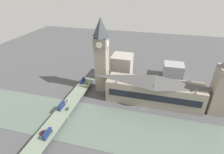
{
  "coord_description": "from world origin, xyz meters",
  "views": [
    {
      "loc": [
        -139.84,
        -4.84,
        111.49
      ],
      "look_at": [
        18.8,
        36.94,
        21.21
      ],
      "focal_mm": 28.0,
      "sensor_mm": 36.0,
      "label": 1
    }
  ],
  "objects": [
    {
      "name": "city_block_center",
      "position": [
        77.19,
        -30.24,
        9.24
      ],
      "size": [
        21.31,
        24.76,
        18.47
      ],
      "color": "#939399",
      "rests_on": "ground_plane"
    },
    {
      "name": "victoria_tower",
      "position": [
        14.65,
        -67.81,
        27.39
      ],
      "size": [
        16.2,
        16.2,
        58.79
      ],
      "color": "gray",
      "rests_on": "ground_plane"
    },
    {
      "name": "parliament_hall",
      "position": [
        14.59,
        -8.0,
        14.74
      ],
      "size": [
        23.65,
        95.42,
        29.67
      ],
      "color": "gray",
      "rests_on": "ground_plane"
    },
    {
      "name": "city_block_west",
      "position": [
        57.22,
        34.03,
        15.76
      ],
      "size": [
        25.72,
        24.67,
        31.51
      ],
      "color": "#A39E93",
      "rests_on": "ground_plane"
    },
    {
      "name": "car_southbound_lead",
      "position": [
        -25.68,
        68.62,
        6.28
      ],
      "size": [
        3.96,
        1.87,
        1.4
      ],
      "color": "#2D5638",
      "rests_on": "road_bridge"
    },
    {
      "name": "car_northbound_mid",
      "position": [
        21.47,
        68.34,
        6.23
      ],
      "size": [
        4.23,
        1.9,
        1.28
      ],
      "color": "gold",
      "rests_on": "road_bridge"
    },
    {
      "name": "ground_plane",
      "position": [
        0.0,
        0.0,
        0.0
      ],
      "size": [
        600.0,
        600.0,
        0.0
      ],
      "primitive_type": "plane",
      "color": "#4C4C4F"
    },
    {
      "name": "car_southbound_mid",
      "position": [
        -14.47,
        74.53,
        6.28
      ],
      "size": [
        4.24,
        1.82,
        1.38
      ],
      "color": "silver",
      "rests_on": "road_bridge"
    },
    {
      "name": "clock_tower",
      "position": [
        25.03,
        50.06,
        43.4
      ],
      "size": [
        13.92,
        13.92,
        81.89
      ],
      "color": "gray",
      "rests_on": "ground_plane"
    },
    {
      "name": "double_decker_bus_rear",
      "position": [
        24.48,
        74.48,
        8.14
      ],
      "size": [
        10.46,
        2.62,
        4.63
      ],
      "color": "navy",
      "rests_on": "road_bridge"
    },
    {
      "name": "car_northbound_tail",
      "position": [
        -57.48,
        74.57,
        6.32
      ],
      "size": [
        4.75,
        1.92,
        1.49
      ],
      "color": "maroon",
      "rests_on": "road_bridge"
    },
    {
      "name": "double_decker_bus_mid",
      "position": [
        -58.91,
        68.37,
        8.25
      ],
      "size": [
        10.28,
        2.55,
        4.82
      ],
      "color": "navy",
      "rests_on": "road_bridge"
    },
    {
      "name": "road_bridge",
      "position": [
        -31.68,
        71.56,
        4.5
      ],
      "size": [
        134.73,
        14.31,
        5.58
      ],
      "color": "#5D6A59",
      "rests_on": "ground_plane"
    },
    {
      "name": "double_decker_bus_lead",
      "position": [
        -25.18,
        74.81,
        8.23
      ],
      "size": [
        10.37,
        2.64,
        4.82
      ],
      "color": "navy",
      "rests_on": "road_bridge"
    },
    {
      "name": "river_water",
      "position": [
        -31.68,
        0.0,
        0.15
      ],
      "size": [
        51.36,
        360.0,
        0.3
      ],
      "primitive_type": "cube",
      "color": "slate",
      "rests_on": "ground_plane"
    }
  ]
}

